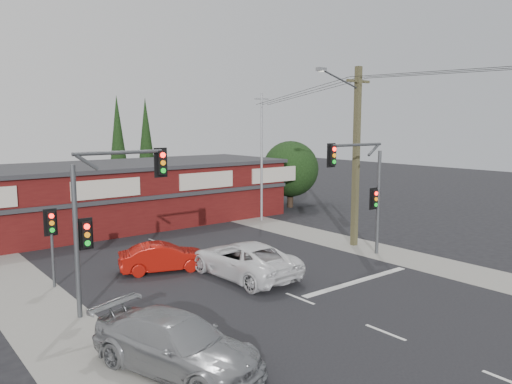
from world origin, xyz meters
TOP-DOWN VIEW (x-y plane):
  - ground at (0.00, 0.00)m, footprint 120.00×120.00m
  - road_strip at (0.00, 5.00)m, footprint 14.00×70.00m
  - verge_left at (-8.50, 5.00)m, footprint 3.00×70.00m
  - verge_right at (8.50, 5.00)m, footprint 3.00×70.00m
  - stop_line at (3.50, -1.50)m, footprint 6.50×0.35m
  - white_suv at (0.01, 2.22)m, footprint 2.84×5.85m
  - silver_suv at (-6.70, -3.57)m, footprint 3.75×5.81m
  - red_sedan at (-2.44, 5.22)m, footprint 4.31×2.65m
  - lane_dashes at (0.00, 6.72)m, footprint 0.12×51.04m
  - shop_building at (-0.99, 16.99)m, footprint 27.30×8.40m
  - tree_cluster at (14.69, 15.44)m, footprint 5.90×5.10m
  - conifer_near at (3.50, 24.00)m, footprint 1.80×1.80m
  - conifer_far at (7.00, 26.00)m, footprint 1.80×1.80m
  - traffic_mast_left at (-6.43, 2.00)m, footprint 3.77×0.27m
  - traffic_mast_right at (6.86, 1.00)m, footprint 3.96×0.27m
  - pedestal_signal at (-7.20, 6.01)m, footprint 0.55×0.27m
  - utility_pole at (8.36, 2.99)m, footprint 4.38×0.59m
  - steel_pole at (9.00, 12.00)m, footprint 1.20×0.16m
  - power_lines at (8.47, -2.47)m, footprint 2.01×29.00m

SIDE VIEW (x-z plane):
  - ground at x=0.00m, z-range 0.00..0.00m
  - road_strip at x=0.00m, z-range 0.00..0.01m
  - verge_left at x=-8.50m, z-range 0.00..0.02m
  - verge_right at x=8.50m, z-range 0.00..0.02m
  - lane_dashes at x=0.00m, z-range 0.01..0.02m
  - stop_line at x=3.50m, z-range 0.01..0.02m
  - red_sedan at x=-2.44m, z-range 0.00..1.34m
  - silver_suv at x=-6.70m, z-range 0.00..1.57m
  - white_suv at x=0.01m, z-range 0.00..1.60m
  - shop_building at x=-0.99m, z-range 0.02..4.25m
  - pedestal_signal at x=-7.20m, z-range 0.72..4.09m
  - tree_cluster at x=14.69m, z-range 0.15..5.65m
  - traffic_mast_left at x=-6.43m, z-range 0.94..6.92m
  - traffic_mast_right at x=6.86m, z-range 0.96..6.93m
  - steel_pole at x=9.00m, z-range 0.20..9.20m
  - utility_pole at x=8.36m, z-range 0.40..10.40m
  - conifer_near at x=3.50m, z-range 0.85..10.10m
  - conifer_far at x=7.00m, z-range 0.85..10.10m
  - power_lines at x=8.47m, z-range 8.43..9.65m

